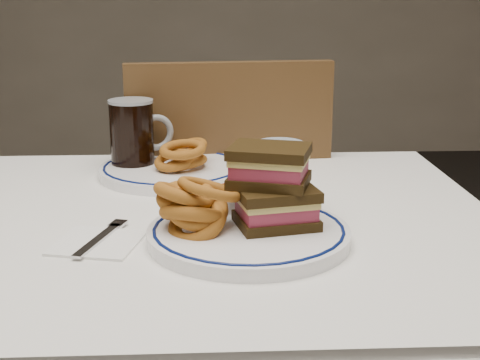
{
  "coord_description": "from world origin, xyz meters",
  "views": [
    {
      "loc": [
        0.15,
        -1.04,
        1.11
      ],
      "look_at": [
        0.2,
        -0.08,
        0.83
      ],
      "focal_mm": 50.0,
      "sensor_mm": 36.0,
      "label": 1
    }
  ],
  "objects_px": {
    "chair_far": "(224,238)",
    "main_plate": "(249,234)",
    "beer_mug": "(134,136)",
    "far_plate": "(173,170)",
    "reuben_sandwich": "(273,186)"
  },
  "relations": [
    {
      "from": "main_plate",
      "to": "far_plate",
      "type": "height_order",
      "value": "same"
    },
    {
      "from": "reuben_sandwich",
      "to": "chair_far",
      "type": "bearing_deg",
      "value": 95.8
    },
    {
      "from": "main_plate",
      "to": "reuben_sandwich",
      "type": "xyz_separation_m",
      "value": [
        0.04,
        0.02,
        0.07
      ]
    },
    {
      "from": "far_plate",
      "to": "chair_far",
      "type": "bearing_deg",
      "value": 66.02
    },
    {
      "from": "far_plate",
      "to": "reuben_sandwich",
      "type": "bearing_deg",
      "value": -64.63
    },
    {
      "from": "main_plate",
      "to": "far_plate",
      "type": "relative_size",
      "value": 1.03
    },
    {
      "from": "beer_mug",
      "to": "far_plate",
      "type": "bearing_deg",
      "value": -20.73
    },
    {
      "from": "chair_far",
      "to": "far_plate",
      "type": "relative_size",
      "value": 3.3
    },
    {
      "from": "reuben_sandwich",
      "to": "far_plate",
      "type": "distance_m",
      "value": 0.39
    },
    {
      "from": "chair_far",
      "to": "far_plate",
      "type": "height_order",
      "value": "chair_far"
    },
    {
      "from": "chair_far",
      "to": "far_plate",
      "type": "xyz_separation_m",
      "value": [
        -0.11,
        -0.24,
        0.24
      ]
    },
    {
      "from": "reuben_sandwich",
      "to": "beer_mug",
      "type": "distance_m",
      "value": 0.45
    },
    {
      "from": "chair_far",
      "to": "beer_mug",
      "type": "height_order",
      "value": "chair_far"
    },
    {
      "from": "chair_far",
      "to": "beer_mug",
      "type": "distance_m",
      "value": 0.41
    },
    {
      "from": "chair_far",
      "to": "main_plate",
      "type": "bearing_deg",
      "value": -87.8
    }
  ]
}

